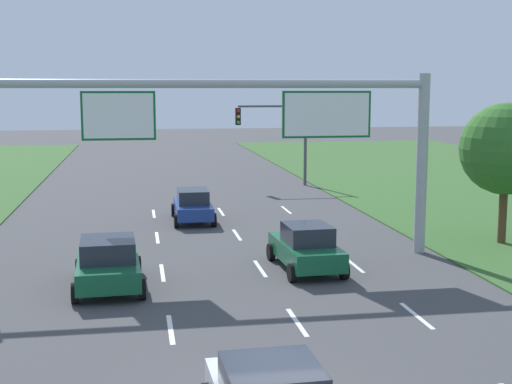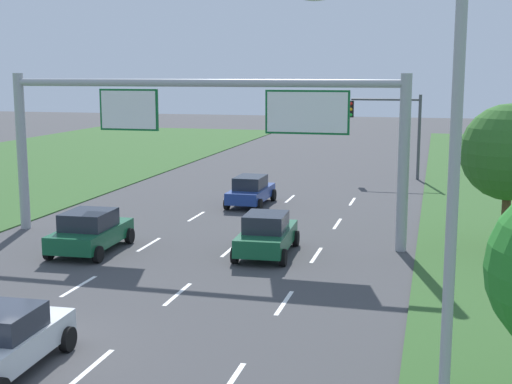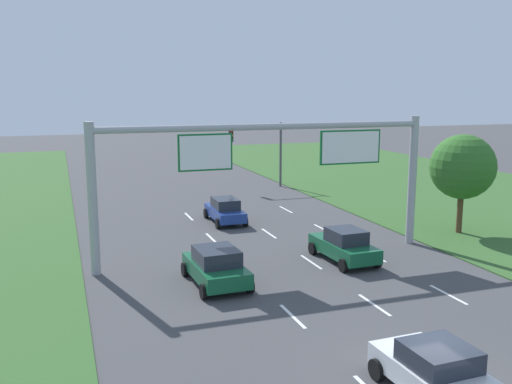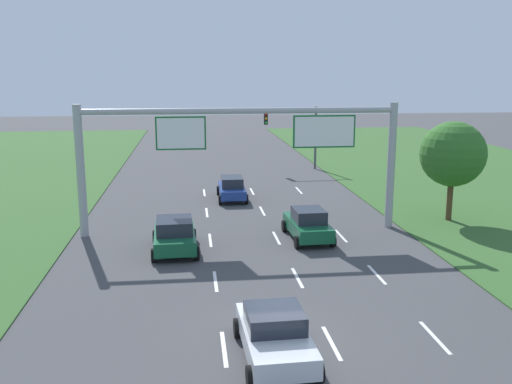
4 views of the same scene
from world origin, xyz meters
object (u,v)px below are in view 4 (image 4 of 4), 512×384
Objects in this scene: car_near_red at (275,334)px; car_lead_silver at (232,188)px; car_mid_lane at (175,235)px; roadside_tree_mid at (453,154)px; car_far_ahead at (308,224)px; traffic_light_mast at (294,126)px; sign_gantry at (246,143)px.

car_near_red is 1.02× the size of car_lead_silver.
roadside_tree_mid reaches higher than car_mid_lane.
car_far_ahead is (3.26, -10.00, 0.02)m from car_lead_silver.
car_lead_silver is 0.98× the size of car_mid_lane.
traffic_light_mast is 0.96× the size of roadside_tree_mid.
traffic_light_mast is (6.46, 11.68, 3.07)m from car_lead_silver.
roadside_tree_mid is at bearing 14.56° from car_far_ahead.
roadside_tree_mid is (9.03, 2.76, 3.15)m from car_far_ahead.
car_mid_lane is at bearing 104.61° from car_near_red.
car_near_red is at bearing -108.63° from car_far_ahead.
car_far_ahead is 0.77× the size of traffic_light_mast.
car_near_red is 19.91m from roadside_tree_mid.
traffic_light_mast is 19.79m from roadside_tree_mid.
car_mid_lane is 0.73× the size of roadside_tree_mid.
sign_gantry is 3.08× the size of traffic_light_mast.
car_far_ahead is at bearing -98.41° from traffic_light_mast.
roadside_tree_mid is (12.09, 0.86, -0.92)m from sign_gantry.
roadside_tree_mid is at bearing 11.98° from car_mid_lane.
car_mid_lane is (-3.31, 11.08, 0.06)m from car_near_red.
car_far_ahead is 0.73× the size of roadside_tree_mid.
car_near_red is 34.81m from traffic_light_mast.
car_mid_lane is 7.00m from car_far_ahead.
car_far_ahead is 0.25× the size of sign_gantry.
roadside_tree_mid reaches higher than car_far_ahead.
sign_gantry is 20.77m from traffic_light_mast.
sign_gantry is (0.51, 14.23, 4.11)m from car_near_red.
sign_gantry is at bearing -107.60° from traffic_light_mast.
traffic_light_mast is at bearing 79.15° from car_far_ahead.
car_lead_silver is at bearing 69.96° from car_mid_lane.
traffic_light_mast reaches higher than car_lead_silver.
car_lead_silver is 0.75× the size of traffic_light_mast.
car_lead_silver is 14.60m from roadside_tree_mid.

